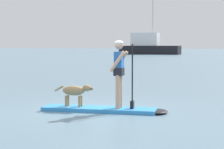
# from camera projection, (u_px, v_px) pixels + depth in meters

# --- Properties ---
(ground_plane) EXTENTS (400.00, 400.00, 0.00)m
(ground_plane) POSITION_uv_depth(u_px,v_px,m) (100.00, 111.00, 10.87)
(ground_plane) COLOR slate
(paddleboard) EXTENTS (3.35, 1.03, 0.10)m
(paddleboard) POSITION_uv_depth(u_px,v_px,m) (108.00, 110.00, 10.81)
(paddleboard) COLOR #338CD8
(paddleboard) RESTS_ON ground_plane
(person_paddler) EXTENTS (0.63, 0.51, 1.75)m
(person_paddler) POSITION_uv_depth(u_px,v_px,m) (120.00, 69.00, 10.67)
(person_paddler) COLOR tan
(person_paddler) RESTS_ON paddleboard
(dog) EXTENTS (1.08, 0.28, 0.59)m
(dog) POSITION_uv_depth(u_px,v_px,m) (75.00, 91.00, 10.99)
(dog) COLOR #997A51
(dog) RESTS_ON paddleboard
(moored_boat_far_starboard) EXTENTS (11.89, 3.72, 10.67)m
(moored_boat_far_starboard) POSITION_uv_depth(u_px,v_px,m) (148.00, 46.00, 78.34)
(moored_boat_far_starboard) COLOR black
(moored_boat_far_starboard) RESTS_ON ground_plane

